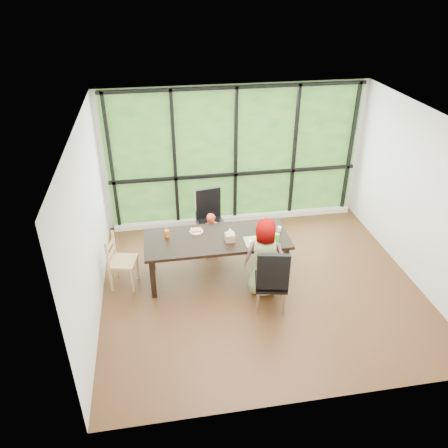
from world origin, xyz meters
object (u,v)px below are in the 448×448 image
(child_toddler, at_px, (212,236))
(tissue_box, at_px, (230,237))
(dining_table, at_px, (217,257))
(orange_cup, at_px, (167,234))
(plate_near, at_px, (256,241))
(chair_interior_leather, at_px, (271,278))
(child_older, at_px, (266,257))
(white_mug, at_px, (279,229))
(plate_far, at_px, (196,231))
(chair_end_beech, at_px, (123,262))
(green_cup, at_px, (277,238))
(chair_window_leather, at_px, (211,220))

(child_toddler, bearing_deg, tissue_box, -83.71)
(dining_table, xyz_separation_m, orange_cup, (-0.78, 0.16, 0.43))
(plate_near, distance_m, orange_cup, 1.42)
(child_toddler, bearing_deg, chair_interior_leather, -74.64)
(child_older, xyz_separation_m, white_mug, (0.35, 0.56, 0.14))
(chair_interior_leather, height_order, plate_far, chair_interior_leather)
(orange_cup, xyz_separation_m, white_mug, (1.81, -0.12, -0.02))
(plate_near, bearing_deg, plate_far, 152.90)
(chair_interior_leather, relative_size, orange_cup, 9.05)
(chair_end_beech, bearing_deg, tissue_box, -82.02)
(child_older, relative_size, green_cup, 9.95)
(chair_interior_leather, xyz_separation_m, tissue_box, (-0.48, 0.77, 0.27))
(orange_cup, xyz_separation_m, green_cup, (1.68, -0.41, 0.01))
(child_toddler, xyz_separation_m, green_cup, (0.91, -0.81, 0.38))
(chair_end_beech, height_order, child_older, child_older)
(child_toddler, height_order, orange_cup, orange_cup)
(orange_cup, bearing_deg, chair_interior_leather, -36.07)
(chair_window_leather, distance_m, chair_interior_leather, 1.93)
(chair_interior_leather, height_order, tissue_box, chair_interior_leather)
(plate_far, relative_size, tissue_box, 1.50)
(chair_end_beech, bearing_deg, dining_table, -77.90)
(dining_table, xyz_separation_m, chair_end_beech, (-1.49, 0.02, 0.08))
(chair_window_leather, relative_size, chair_end_beech, 1.20)
(child_older, distance_m, orange_cup, 1.61)
(chair_window_leather, relative_size, plate_near, 4.48)
(plate_far, relative_size, green_cup, 1.69)
(dining_table, bearing_deg, child_older, -37.68)
(plate_far, distance_m, orange_cup, 0.48)
(chair_end_beech, relative_size, child_older, 0.69)
(chair_window_leather, relative_size, tissue_box, 7.36)
(dining_table, bearing_deg, chair_interior_leather, -53.18)
(child_toddler, distance_m, plate_near, 1.03)
(child_toddler, bearing_deg, chair_end_beech, -169.40)
(child_toddler, bearing_deg, green_cup, -51.14)
(chair_window_leather, xyz_separation_m, chair_end_beech, (-1.53, -0.91, -0.09))
(orange_cup, bearing_deg, white_mug, -3.87)
(chair_interior_leather, relative_size, child_older, 0.83)
(chair_interior_leather, relative_size, chair_end_beech, 1.20)
(plate_near, relative_size, tissue_box, 1.64)
(child_toddler, bearing_deg, chair_window_leather, 74.34)
(chair_end_beech, height_order, child_toddler, chair_end_beech)
(child_toddler, height_order, green_cup, green_cup)
(child_toddler, distance_m, child_older, 1.30)
(orange_cup, bearing_deg, tissue_box, -16.36)
(dining_table, distance_m, child_toddler, 0.56)
(plate_far, relative_size, plate_near, 0.91)
(chair_interior_leather, distance_m, plate_far, 1.50)
(plate_near, height_order, tissue_box, tissue_box)
(plate_near, bearing_deg, chair_interior_leather, -83.55)
(child_older, xyz_separation_m, plate_near, (-0.09, 0.30, 0.11))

